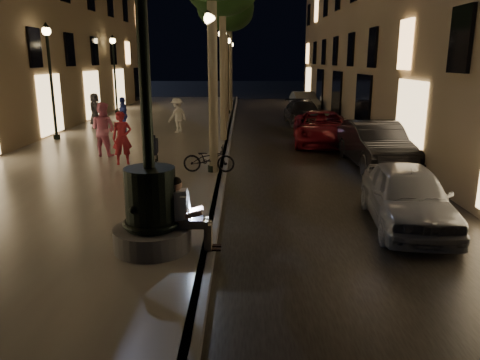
{
  "coord_description": "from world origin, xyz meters",
  "views": [
    {
      "loc": [
        0.63,
        -5.91,
        3.52
      ],
      "look_at": [
        0.58,
        3.0,
        1.23
      ],
      "focal_mm": 35.0,
      "sensor_mm": 36.0,
      "label": 1
    }
  ],
  "objects_px": {
    "lamp_curb_c": "(228,64)",
    "lamp_curb_d": "(231,63)",
    "fountain_lamppost": "(151,195)",
    "car_fifth": "(304,102)",
    "lamp_left_b": "(50,67)",
    "bicycle": "(209,159)",
    "car_front": "(407,196)",
    "pedestrian_red": "(122,138)",
    "pedestrian_white": "(177,115)",
    "car_third": "(322,128)",
    "seated_man_laptop": "(186,211)",
    "stroller": "(150,147)",
    "pedestrian_dark": "(95,110)",
    "lamp_curb_a": "(211,70)",
    "pedestrian_blue": "(123,115)",
    "tree_far": "(230,13)",
    "lamp_curb_b": "(223,66)",
    "car_rear": "(303,112)",
    "pedestrian_pink": "(103,129)",
    "lamp_left_c": "(114,64)",
    "tree_third": "(225,8)"
  },
  "relations": [
    {
      "from": "lamp_curb_c",
      "to": "lamp_curb_d",
      "type": "relative_size",
      "value": 1.0
    },
    {
      "from": "fountain_lamppost",
      "to": "car_fifth",
      "type": "xyz_separation_m",
      "value": [
        5.84,
        24.54,
        -0.52
      ]
    },
    {
      "from": "lamp_left_b",
      "to": "bicycle",
      "type": "xyz_separation_m",
      "value": [
        7.0,
        -6.05,
        -2.63
      ]
    },
    {
      "from": "car_front",
      "to": "pedestrian_red",
      "type": "xyz_separation_m",
      "value": [
        -7.47,
        5.27,
        0.39
      ]
    },
    {
      "from": "lamp_curb_c",
      "to": "pedestrian_white",
      "type": "distance_m",
      "value": 8.58
    },
    {
      "from": "car_third",
      "to": "seated_man_laptop",
      "type": "bearing_deg",
      "value": -104.98
    },
    {
      "from": "stroller",
      "to": "pedestrian_dark",
      "type": "xyz_separation_m",
      "value": [
        -4.59,
        9.03,
        0.29
      ]
    },
    {
      "from": "pedestrian_red",
      "to": "car_front",
      "type": "bearing_deg",
      "value": -53.58
    },
    {
      "from": "lamp_curb_a",
      "to": "pedestrian_blue",
      "type": "distance_m",
      "value": 9.43
    },
    {
      "from": "pedestrian_dark",
      "to": "tree_far",
      "type": "bearing_deg",
      "value": -29.49
    },
    {
      "from": "fountain_lamppost",
      "to": "stroller",
      "type": "relative_size",
      "value": 4.79
    },
    {
      "from": "car_third",
      "to": "bicycle",
      "type": "bearing_deg",
      "value": -120.96
    },
    {
      "from": "lamp_curb_a",
      "to": "lamp_curb_d",
      "type": "relative_size",
      "value": 1.0
    },
    {
      "from": "lamp_curb_b",
      "to": "car_fifth",
      "type": "height_order",
      "value": "lamp_curb_b"
    },
    {
      "from": "lamp_curb_c",
      "to": "car_rear",
      "type": "relative_size",
      "value": 1.08
    },
    {
      "from": "fountain_lamppost",
      "to": "lamp_curb_b",
      "type": "relative_size",
      "value": 1.08
    },
    {
      "from": "lamp_curb_a",
      "to": "car_front",
      "type": "relative_size",
      "value": 1.22
    },
    {
      "from": "pedestrian_pink",
      "to": "pedestrian_dark",
      "type": "xyz_separation_m",
      "value": [
        -2.7,
        7.79,
        -0.12
      ]
    },
    {
      "from": "fountain_lamppost",
      "to": "car_third",
      "type": "distance_m",
      "value": 13.0
    },
    {
      "from": "pedestrian_blue",
      "to": "lamp_curb_b",
      "type": "bearing_deg",
      "value": 60.22
    },
    {
      "from": "pedestrian_blue",
      "to": "lamp_left_c",
      "type": "bearing_deg",
      "value": 165.72
    },
    {
      "from": "lamp_left_b",
      "to": "pedestrian_dark",
      "type": "relative_size",
      "value": 2.89
    },
    {
      "from": "car_fifth",
      "to": "pedestrian_blue",
      "type": "distance_m",
      "value": 14.47
    },
    {
      "from": "seated_man_laptop",
      "to": "tree_third",
      "type": "xyz_separation_m",
      "value": [
        0.09,
        18.0,
        5.23
      ]
    },
    {
      "from": "seated_man_laptop",
      "to": "lamp_left_b",
      "type": "distance_m",
      "value": 14.09
    },
    {
      "from": "lamp_curb_a",
      "to": "fountain_lamppost",
      "type": "bearing_deg",
      "value": -96.65
    },
    {
      "from": "fountain_lamppost",
      "to": "lamp_curb_d",
      "type": "bearing_deg",
      "value": 88.66
    },
    {
      "from": "pedestrian_red",
      "to": "pedestrian_blue",
      "type": "height_order",
      "value": "pedestrian_red"
    },
    {
      "from": "tree_third",
      "to": "lamp_curb_c",
      "type": "xyz_separation_m",
      "value": [
        0.0,
        4.0,
        -2.9
      ]
    },
    {
      "from": "tree_third",
      "to": "lamp_curb_c",
      "type": "height_order",
      "value": "tree_third"
    },
    {
      "from": "lamp_curb_c",
      "to": "car_front",
      "type": "xyz_separation_m",
      "value": [
        4.49,
        -20.21,
        -2.56
      ]
    },
    {
      "from": "lamp_left_b",
      "to": "pedestrian_white",
      "type": "xyz_separation_m",
      "value": [
        4.96,
        1.99,
        -2.23
      ]
    },
    {
      "from": "lamp_curb_c",
      "to": "pedestrian_blue",
      "type": "xyz_separation_m",
      "value": [
        -4.66,
        -8.1,
        -2.21
      ]
    },
    {
      "from": "lamp_curb_c",
      "to": "lamp_curb_b",
      "type": "bearing_deg",
      "value": -90.0
    },
    {
      "from": "car_third",
      "to": "pedestrian_pink",
      "type": "height_order",
      "value": "pedestrian_pink"
    },
    {
      "from": "tree_far",
      "to": "car_fifth",
      "type": "xyz_separation_m",
      "value": [
        5.06,
        0.54,
        -5.74
      ]
    },
    {
      "from": "car_rear",
      "to": "bicycle",
      "type": "height_order",
      "value": "car_rear"
    },
    {
      "from": "lamp_curb_d",
      "to": "pedestrian_dark",
      "type": "height_order",
      "value": "lamp_curb_d"
    },
    {
      "from": "car_rear",
      "to": "pedestrian_pink",
      "type": "height_order",
      "value": "pedestrian_pink"
    },
    {
      "from": "seated_man_laptop",
      "to": "lamp_curb_c",
      "type": "xyz_separation_m",
      "value": [
        0.09,
        22.0,
        2.33
      ]
    },
    {
      "from": "fountain_lamppost",
      "to": "pedestrian_dark",
      "type": "bearing_deg",
      "value": 110.29
    },
    {
      "from": "lamp_curb_a",
      "to": "car_third",
      "type": "bearing_deg",
      "value": 54.34
    },
    {
      "from": "tree_third",
      "to": "car_third",
      "type": "height_order",
      "value": "tree_third"
    },
    {
      "from": "tree_third",
      "to": "car_front",
      "type": "xyz_separation_m",
      "value": [
        4.49,
        -16.21,
        -5.47
      ]
    },
    {
      "from": "car_front",
      "to": "car_third",
      "type": "xyz_separation_m",
      "value": [
        -0.19,
        10.2,
        0.02
      ]
    },
    {
      "from": "lamp_left_c",
      "to": "pedestrian_blue",
      "type": "height_order",
      "value": "lamp_left_c"
    },
    {
      "from": "lamp_curb_b",
      "to": "car_fifth",
      "type": "relative_size",
      "value": 1.14
    },
    {
      "from": "car_fifth",
      "to": "pedestrian_white",
      "type": "bearing_deg",
      "value": -127.86
    },
    {
      "from": "fountain_lamppost",
      "to": "lamp_curb_c",
      "type": "bearing_deg",
      "value": 88.18
    },
    {
      "from": "lamp_curb_b",
      "to": "lamp_curb_d",
      "type": "height_order",
      "value": "same"
    }
  ]
}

